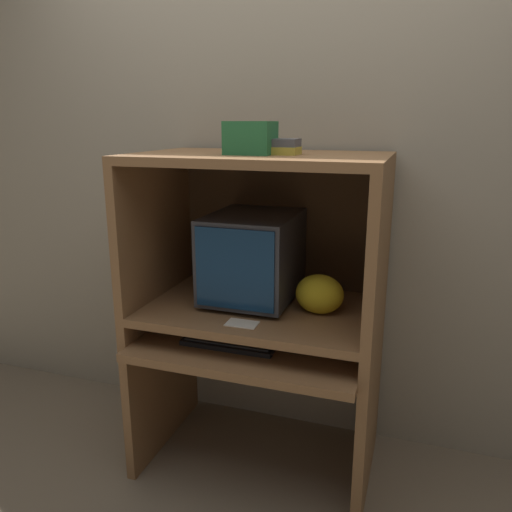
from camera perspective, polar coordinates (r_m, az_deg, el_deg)
The scene contains 12 objects.
ground_plane at distance 2.32m, azimuth -2.49°, elevation -26.61°, with size 12.00×12.00×0.00m, color #756651.
wall_back at distance 2.43m, azimuth 3.33°, elevation 9.28°, with size 6.00×0.06×2.60m.
desk_base at distance 2.29m, azimuth -0.03°, elevation -14.26°, with size 1.03×0.72×0.65m.
desk_monitor_shelf at distance 2.20m, azimuth 0.39°, elevation -6.34°, with size 1.03×0.66×0.12m.
hutch_upper at distance 2.11m, azimuth 0.72°, elevation 5.76°, with size 1.03×0.66×0.65m.
crt_monitor at distance 2.20m, azimuth -0.36°, elevation -0.02°, with size 0.37×0.47×0.39m.
keyboard at distance 2.11m, azimuth -2.95°, elevation -9.73°, with size 0.40×0.15×0.03m.
mouse at distance 2.05m, azimuth 3.78°, elevation -10.40°, with size 0.07×0.05×0.03m.
snack_bag at distance 2.09m, azimuth 7.28°, elevation -4.34°, with size 0.20×0.15×0.17m.
book_stack at distance 1.99m, azimuth 2.63°, elevation 12.36°, with size 0.16×0.12×0.06m.
paper_card at distance 1.99m, azimuth -1.57°, elevation -7.73°, with size 0.12×0.08×0.00m.
storage_box at distance 1.99m, azimuth -0.62°, elevation 13.34°, with size 0.18×0.15×0.13m.
Camera 1 is at (0.64, -1.61, 1.55)m, focal length 35.00 mm.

